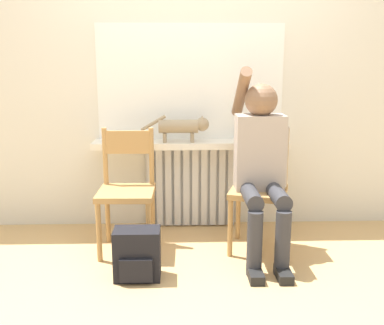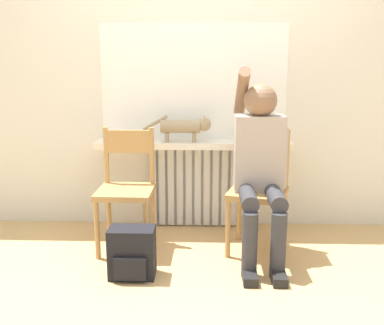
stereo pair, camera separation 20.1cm
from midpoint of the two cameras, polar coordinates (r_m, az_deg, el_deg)
name	(u,v)px [view 2 (the right image)]	position (r m, az deg, el deg)	size (l,w,h in m)	color
ground_plane	(188,293)	(2.78, 1.64, -16.29)	(12.00, 12.00, 0.00)	tan
wall_with_window	(194,61)	(3.66, 1.83, 12.74)	(7.00, 0.06, 2.70)	silver
radiator	(193,186)	(3.72, 1.73, -2.99)	(0.73, 0.08, 0.68)	silver
windowsill	(193,144)	(3.56, 1.76, 2.35)	(1.54, 0.25, 0.05)	white
window_glass	(194,82)	(3.63, 1.82, 10.16)	(1.48, 0.01, 0.91)	white
chair_left	(126,187)	(3.26, -6.58, -3.18)	(0.40, 0.40, 0.88)	#B2844C
chair_right	(259,189)	(3.26, 10.26, -3.30)	(0.49, 0.49, 0.88)	#B2844C
person	(260,161)	(3.10, 10.49, 0.20)	(0.36, 0.97, 1.32)	#333338
cat	(186,126)	(3.49, 0.88, 4.64)	(0.53, 0.11, 0.21)	#9E896B
backpack	(132,253)	(2.92, -5.64, -11.39)	(0.29, 0.21, 0.32)	black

